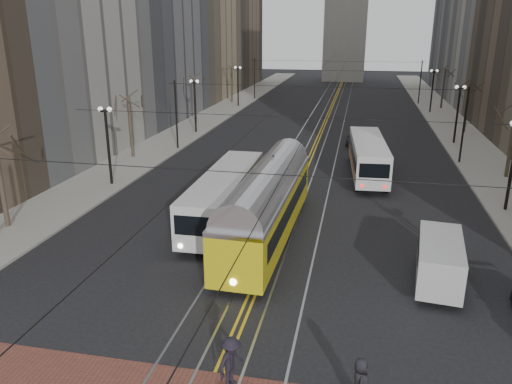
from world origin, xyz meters
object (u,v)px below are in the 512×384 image
at_px(pedestrian_a, 360,382).
at_px(streetcar, 267,210).
at_px(transit_bus, 225,198).
at_px(rear_bus, 368,158).
at_px(cargo_van, 439,263).
at_px(sedan_grey, 356,142).
at_px(pedestrian_d, 231,362).
at_px(sedan_silver, 362,138).

bearing_deg(pedestrian_a, streetcar, 18.74).
distance_m(transit_bus, rear_bus, 14.53).
relative_size(cargo_van, sedan_grey, 1.17).
xyz_separation_m(transit_bus, pedestrian_d, (4.07, -14.32, -0.57)).
bearing_deg(pedestrian_d, streetcar, 28.01).
distance_m(cargo_van, pedestrian_d, 11.39).
distance_m(transit_bus, pedestrian_d, 14.90).
relative_size(streetcar, pedestrian_a, 8.63).
relative_size(rear_bus, sedan_grey, 2.65).
bearing_deg(rear_bus, sedan_grey, 92.10).
relative_size(rear_bus, pedestrian_a, 6.83).
height_order(sedan_grey, pedestrian_d, pedestrian_d).
distance_m(rear_bus, cargo_van, 17.86).
bearing_deg(transit_bus, sedan_grey, 69.87).
height_order(transit_bus, pedestrian_a, transit_bus).
relative_size(cargo_van, pedestrian_d, 2.73).
bearing_deg(rear_bus, cargo_van, -84.00).
bearing_deg(pedestrian_a, sedan_silver, -3.98).
bearing_deg(sedan_silver, pedestrian_d, -99.30).
xyz_separation_m(cargo_van, pedestrian_a, (-3.43, -8.53, -0.26)).
bearing_deg(rear_bus, sedan_silver, 88.48).
bearing_deg(pedestrian_d, sedan_grey, 17.47).
height_order(sedan_grey, sedan_silver, sedan_silver).
xyz_separation_m(streetcar, sedan_silver, (5.02, 24.63, -0.86)).
xyz_separation_m(sedan_grey, sedan_silver, (0.52, 1.50, 0.08)).
relative_size(rear_bus, cargo_van, 2.27).
bearing_deg(transit_bus, rear_bus, 53.68).
distance_m(sedan_grey, pedestrian_a, 35.37).
bearing_deg(pedestrian_d, sedan_silver, 16.89).
xyz_separation_m(sedan_silver, pedestrian_d, (-3.95, -36.87, 0.11)).
height_order(sedan_grey, pedestrian_a, pedestrian_a).
bearing_deg(transit_bus, sedan_silver, 69.90).
height_order(transit_bus, sedan_grey, transit_bus).
xyz_separation_m(cargo_van, pedestrian_d, (-7.55, -8.53, -0.17)).
distance_m(transit_bus, pedestrian_a, 16.51).
bearing_deg(rear_bus, pedestrian_d, -103.69).
relative_size(cargo_van, pedestrian_a, 3.01).
bearing_deg(streetcar, pedestrian_d, -83.44).
bearing_deg(transit_bus, pedestrian_a, -60.75).
bearing_deg(sedan_silver, cargo_van, -85.95).
xyz_separation_m(transit_bus, sedan_silver, (8.02, 22.54, -0.68)).
height_order(streetcar, sedan_silver, streetcar).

